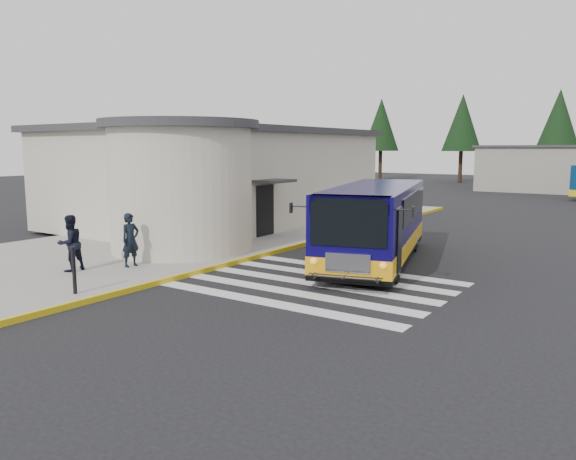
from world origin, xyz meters
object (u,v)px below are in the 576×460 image
Objects in this scene: pedestrian_b at (70,243)px; bollard at (74,270)px; pedestrian_a at (131,240)px; transit_bus at (375,226)px.

pedestrian_b is 1.40× the size of bollard.
pedestrian_a is 3.49m from bollard.
transit_bus reaches higher than pedestrian_a.
transit_bus is 5.53× the size of pedestrian_b.
pedestrian_b is 3.00m from bollard.
transit_bus is at bearing -40.74° from pedestrian_a.
pedestrian_a is at bearing 115.46° from bollard.
bollard is (1.50, -3.14, -0.24)m from pedestrian_a.
pedestrian_b is (-1.01, -1.51, 0.01)m from pedestrian_a.
transit_bus is at bearing 63.55° from bollard.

